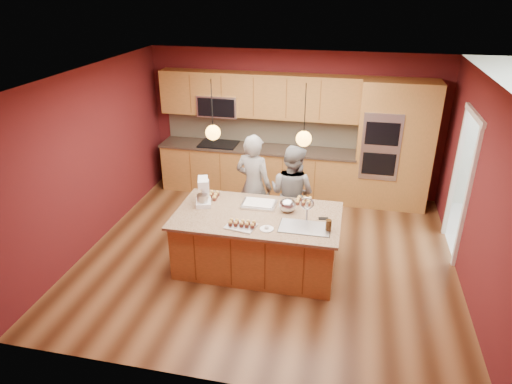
% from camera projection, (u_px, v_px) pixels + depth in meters
% --- Properties ---
extents(floor, '(5.50, 5.50, 0.00)m').
position_uv_depth(floor, '(268.00, 255.00, 6.98)').
color(floor, '#442412').
rests_on(floor, ground).
extents(ceiling, '(5.50, 5.50, 0.00)m').
position_uv_depth(ceiling, '(270.00, 76.00, 5.84)').
color(ceiling, white).
rests_on(ceiling, ground).
extents(wall_back, '(5.50, 0.00, 5.50)m').
position_uv_depth(wall_back, '(294.00, 124.00, 8.63)').
color(wall_back, '#561619').
rests_on(wall_back, ground).
extents(wall_front, '(5.50, 0.00, 5.50)m').
position_uv_depth(wall_front, '(218.00, 276.00, 4.20)').
color(wall_front, '#561619').
rests_on(wall_front, ground).
extents(wall_left, '(0.00, 5.00, 5.00)m').
position_uv_depth(wall_left, '(92.00, 159.00, 6.94)').
color(wall_left, '#561619').
rests_on(wall_left, ground).
extents(wall_right, '(0.00, 5.00, 5.00)m').
position_uv_depth(wall_right, '(478.00, 191.00, 5.88)').
color(wall_right, '#561619').
rests_on(wall_right, ground).
extents(cabinet_run, '(3.74, 0.64, 2.30)m').
position_uv_depth(cabinet_run, '(256.00, 144.00, 8.69)').
color(cabinet_run, olive).
rests_on(cabinet_run, floor).
extents(oven_column, '(1.30, 0.62, 2.30)m').
position_uv_depth(oven_column, '(394.00, 146.00, 8.08)').
color(oven_column, olive).
rests_on(oven_column, floor).
extents(doorway_trim, '(0.08, 1.11, 2.20)m').
position_uv_depth(doorway_trim, '(460.00, 187.00, 6.72)').
color(doorway_trim, white).
rests_on(doorway_trim, wall_right).
extents(pendant_left, '(0.20, 0.20, 0.80)m').
position_uv_depth(pendant_left, '(213.00, 132.00, 5.99)').
color(pendant_left, black).
rests_on(pendant_left, ceiling).
extents(pendant_right, '(0.20, 0.20, 0.80)m').
position_uv_depth(pendant_right, '(304.00, 138.00, 5.76)').
color(pendant_right, black).
rests_on(pendant_right, ceiling).
extents(island, '(2.31, 1.30, 1.23)m').
position_uv_depth(island, '(258.00, 240.00, 6.53)').
color(island, olive).
rests_on(island, floor).
extents(person_left, '(0.72, 0.58, 1.71)m').
position_uv_depth(person_left, '(254.00, 187.00, 7.20)').
color(person_left, black).
rests_on(person_left, floor).
extents(person_right, '(0.94, 0.85, 1.59)m').
position_uv_depth(person_right, '(292.00, 194.00, 7.11)').
color(person_right, gray).
rests_on(person_right, floor).
extents(stand_mixer, '(0.29, 0.34, 0.40)m').
position_uv_depth(stand_mixer, '(203.00, 193.00, 6.58)').
color(stand_mixer, white).
rests_on(stand_mixer, island).
extents(sheet_cake, '(0.49, 0.36, 0.05)m').
position_uv_depth(sheet_cake, '(259.00, 204.00, 6.61)').
color(sheet_cake, silver).
rests_on(sheet_cake, island).
extents(cooling_rack, '(0.43, 0.34, 0.02)m').
position_uv_depth(cooling_rack, '(241.00, 226.00, 6.03)').
color(cooling_rack, silver).
rests_on(cooling_rack, island).
extents(mixing_bowl, '(0.24, 0.24, 0.20)m').
position_uv_depth(mixing_bowl, '(288.00, 205.00, 6.41)').
color(mixing_bowl, silver).
rests_on(mixing_bowl, island).
extents(plate, '(0.19, 0.19, 0.01)m').
position_uv_depth(plate, '(267.00, 229.00, 5.98)').
color(plate, white).
rests_on(plate, island).
extents(tumbler, '(0.08, 0.08, 0.15)m').
position_uv_depth(tumbler, '(328.00, 225.00, 5.92)').
color(tumbler, '#36210D').
rests_on(tumbler, island).
extents(phone, '(0.14, 0.09, 0.01)m').
position_uv_depth(phone, '(323.00, 219.00, 6.24)').
color(phone, black).
rests_on(phone, island).
extents(cupcakes_left, '(0.26, 0.26, 0.08)m').
position_uv_depth(cupcakes_left, '(210.00, 195.00, 6.84)').
color(cupcakes_left, tan).
rests_on(cupcakes_left, island).
extents(cupcakes_rack, '(0.38, 0.15, 0.07)m').
position_uv_depth(cupcakes_rack, '(242.00, 223.00, 6.03)').
color(cupcakes_rack, tan).
rests_on(cupcakes_rack, island).
extents(cupcakes_right, '(0.24, 0.24, 0.07)m').
position_uv_depth(cupcakes_right, '(304.00, 201.00, 6.68)').
color(cupcakes_right, tan).
rests_on(cupcakes_right, island).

